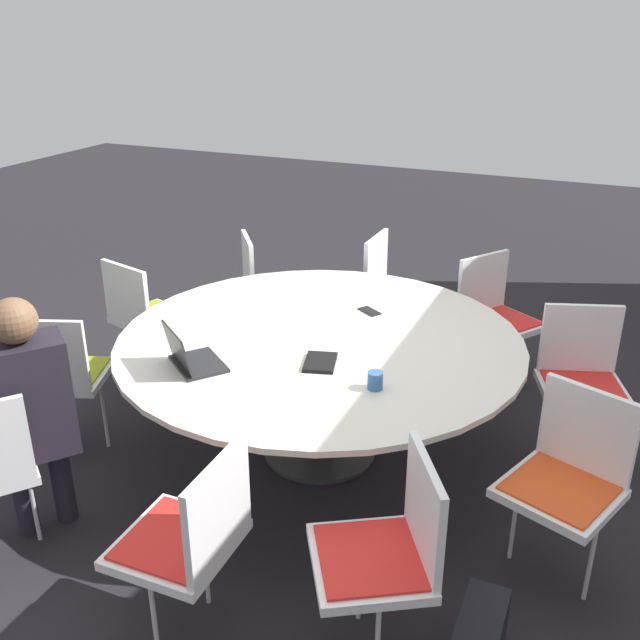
# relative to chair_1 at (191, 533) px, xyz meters

# --- Properties ---
(ground_plane) EXTENTS (16.00, 16.00, 0.00)m
(ground_plane) POSITION_rel_chair_1_xyz_m (-1.41, -0.09, -0.53)
(ground_plane) COLOR black
(conference_table) EXTENTS (2.16, 2.16, 0.72)m
(conference_table) POSITION_rel_chair_1_xyz_m (-1.41, -0.09, 0.10)
(conference_table) COLOR #333333
(conference_table) RESTS_ON ground_plane
(chair_1) EXTENTS (0.45, 0.43, 0.88)m
(chair_1) POSITION_rel_chair_1_xyz_m (0.00, 0.00, 0.00)
(chair_1) COLOR white
(chair_1) RESTS_ON ground_plane
(chair_2) EXTENTS (0.59, 0.59, 0.88)m
(chair_2) POSITION_rel_chair_1_xyz_m (-0.23, 0.70, 0.00)
(chair_2) COLOR white
(chair_2) RESTS_ON ground_plane
(chair_3) EXTENTS (0.55, 0.56, 0.88)m
(chair_3) POSITION_rel_chair_1_xyz_m (-0.97, 1.25, 0.00)
(chair_3) COLOR white
(chair_3) RESTS_ON ground_plane
(chair_4) EXTENTS (0.54, 0.55, 0.88)m
(chair_4) POSITION_rel_chair_1_xyz_m (-1.93, 1.23, 0.00)
(chair_4) COLOR white
(chair_4) RESTS_ON ground_plane
(chair_5) EXTENTS (0.60, 0.59, 0.88)m
(chair_5) POSITION_rel_chair_1_xyz_m (-2.63, 0.63, 0.00)
(chair_5) COLOR white
(chair_5) RESTS_ON ground_plane
(chair_6) EXTENTS (0.44, 0.42, 0.88)m
(chair_6) POSITION_rel_chair_1_xyz_m (-2.82, -0.14, 0.00)
(chair_6) COLOR white
(chair_6) RESTS_ON ground_plane
(chair_7) EXTENTS (0.60, 0.60, 0.88)m
(chair_7) POSITION_rel_chair_1_xyz_m (-2.50, -0.98, 0.00)
(chair_7) COLOR white
(chair_7) RESTS_ON ground_plane
(chair_8) EXTENTS (0.52, 0.53, 0.88)m
(chair_8) POSITION_rel_chair_1_xyz_m (-1.71, -1.47, 0.00)
(chair_8) COLOR white
(chair_8) RESTS_ON ground_plane
(chair_9) EXTENTS (0.55, 0.56, 0.88)m
(chair_9) POSITION_rel_chair_1_xyz_m (-0.84, -1.38, 0.00)
(chair_9) COLOR white
(chair_9) RESTS_ON ground_plane
(person_0) EXTENTS (0.42, 0.39, 1.23)m
(person_0) POSITION_rel_chair_1_xyz_m (-0.25, -1.00, 0.19)
(person_0) COLOR #231E28
(person_0) RESTS_ON ground_plane
(laptop) EXTENTS (0.36, 0.38, 0.21)m
(laptop) POSITION_rel_chair_1_xyz_m (-0.84, -0.53, 0.25)
(laptop) COLOR #232326
(laptop) RESTS_ON conference_table
(spiral_notebook) EXTENTS (0.24, 0.20, 0.02)m
(spiral_notebook) POSITION_rel_chair_1_xyz_m (-1.12, 0.04, 0.20)
(spiral_notebook) COLOR black
(spiral_notebook) RESTS_ON conference_table
(coffee_cup) EXTENTS (0.07, 0.07, 0.08)m
(coffee_cup) POSITION_rel_chair_1_xyz_m (-0.99, 0.37, 0.24)
(coffee_cup) COLOR #33669E
(coffee_cup) RESTS_ON conference_table
(cell_phone) EXTENTS (0.14, 0.16, 0.01)m
(cell_phone) POSITION_rel_chair_1_xyz_m (-1.84, 0.04, 0.20)
(cell_phone) COLOR black
(cell_phone) RESTS_ON conference_table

